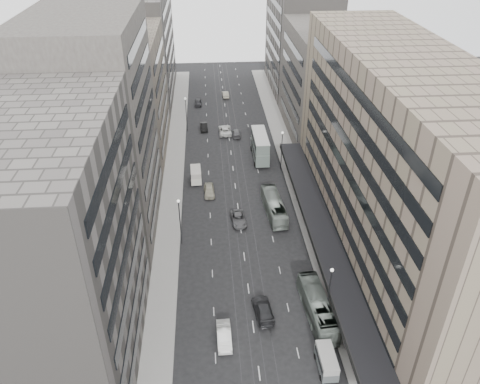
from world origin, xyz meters
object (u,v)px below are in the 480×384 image
object	(u,v)px
double_decker	(260,146)
panel_van	(196,175)
sedan_1	(224,336)
bus_far	(274,206)
vw_microbus	(327,361)
sedan_2	(238,219)
bus_near	(317,307)
pedestrian	(353,317)

from	to	relation	value
double_decker	panel_van	distance (m)	15.99
sedan_1	double_decker	bearing A→B (deg)	77.21
bus_far	double_decker	bearing A→B (deg)	-93.60
vw_microbus	sedan_2	bearing A→B (deg)	104.86
double_decker	sedan_2	xyz separation A→B (m)	(-6.19, -22.78, -2.26)
double_decker	sedan_1	xyz separation A→B (m)	(-9.79, -47.78, -2.16)
bus_near	vw_microbus	size ratio (longest dim) A/B	2.56
vw_microbus	panel_van	world-z (taller)	panel_van
vw_microbus	pedestrian	size ratio (longest dim) A/B	2.45
sedan_1	sedan_2	bearing A→B (deg)	80.60
bus_far	sedan_2	distance (m)	6.73
panel_van	sedan_2	xyz separation A→B (m)	(7.23, -14.20, -0.81)
sedan_2	pedestrian	bearing A→B (deg)	-65.53
vw_microbus	panel_van	xyz separation A→B (m)	(-15.31, 44.21, 0.18)
vw_microbus	panel_van	distance (m)	46.78
bus_far	sedan_2	world-z (taller)	bus_far
sedan_1	pedestrian	bearing A→B (deg)	3.95
bus_far	pedestrian	bearing A→B (deg)	100.75
pedestrian	double_decker	bearing A→B (deg)	-79.03
bus_near	double_decker	world-z (taller)	double_decker
panel_van	sedan_1	xyz separation A→B (m)	(3.63, -39.20, -0.71)
sedan_2	pedestrian	size ratio (longest dim) A/B	2.81
panel_van	sedan_2	size ratio (longest dim) A/B	0.87
bus_near	sedan_2	distance (m)	23.57
panel_van	pedestrian	xyz separation A→B (m)	(20.32, -37.69, -0.46)
double_decker	sedan_1	bearing A→B (deg)	-101.90
double_decker	sedan_2	distance (m)	23.71
bus_near	sedan_1	xyz separation A→B (m)	(-12.34, -3.13, -0.78)
bus_far	panel_van	bearing A→B (deg)	-45.78
double_decker	vw_microbus	world-z (taller)	double_decker
bus_near	panel_van	size ratio (longest dim) A/B	2.57
bus_far	panel_van	xyz separation A→B (m)	(-13.57, 12.12, -0.04)
bus_near	sedan_2	bearing A→B (deg)	-71.93
double_decker	sedan_2	world-z (taller)	double_decker
vw_microbus	bus_near	bearing A→B (deg)	85.14
sedan_1	panel_van	bearing A→B (deg)	94.08
panel_van	double_decker	bearing A→B (deg)	30.22
pedestrian	vw_microbus	bearing A→B (deg)	54.91
double_decker	pedestrian	size ratio (longest dim) A/B	5.52
panel_van	sedan_2	world-z (taller)	panel_van
bus_near	vw_microbus	world-z (taller)	bus_near
bus_far	panel_van	world-z (taller)	bus_far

